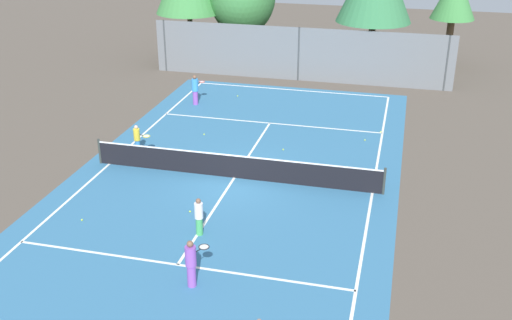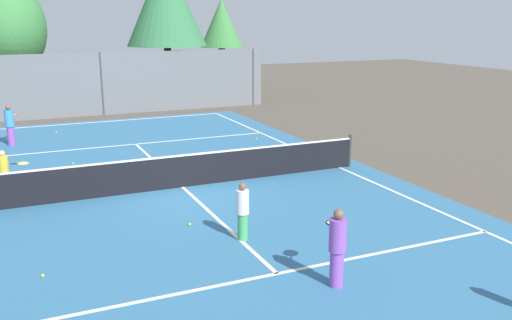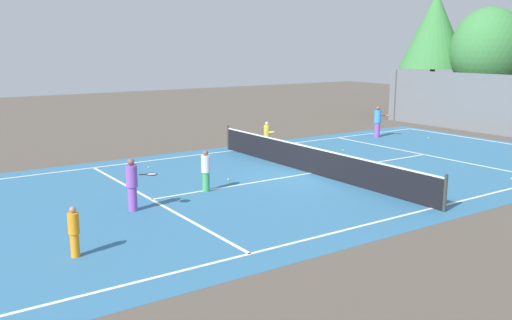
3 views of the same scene
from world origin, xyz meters
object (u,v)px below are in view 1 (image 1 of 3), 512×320
Objects in this scene: player_0 at (137,139)px; player_1 at (199,216)px; player_3 at (195,89)px; tennis_ball_7 at (238,96)px; tennis_ball_6 at (204,134)px; tennis_ball_2 at (193,153)px; tennis_ball_0 at (381,132)px; tennis_ball_5 at (283,150)px; player_4 at (191,263)px; tennis_ball_4 at (190,211)px; tennis_ball_3 at (82,220)px; tennis_ball_1 at (365,140)px.

player_1 is (4.86, -5.89, 0.02)m from player_0.
player_3 is 2.70m from tennis_ball_7.
tennis_ball_2 is at bearing -84.02° from tennis_ball_6.
tennis_ball_0 is 9.07m from tennis_ball_2.
tennis_ball_2 is 3.99m from tennis_ball_5.
tennis_ball_5 is at bearing 87.11° from player_4.
tennis_ball_0 is (4.61, 13.77, -0.76)m from player_4.
player_1 reaches higher than tennis_ball_2.
tennis_ball_2 is at bearing 108.24° from tennis_ball_4.
tennis_ball_4 is 1.00× the size of tennis_ball_5.
tennis_ball_0 is at bearing 71.47° from player_4.
tennis_ball_0 is at bearing -23.94° from tennis_ball_7.
tennis_ball_2 is 6.82m from tennis_ball_3.
tennis_ball_2 is 5.35m from tennis_ball_4.
tennis_ball_5 is at bearing 54.71° from tennis_ball_3.
tennis_ball_0 and tennis_ball_5 have the same top height.
tennis_ball_7 is at bearing 84.01° from tennis_ball_3.
tennis_ball_6 is at bearing -171.31° from tennis_ball_1.
tennis_ball_1 is 10.05m from tennis_ball_4.
tennis_ball_1 is 1.00× the size of tennis_ball_7.
tennis_ball_3 and tennis_ball_5 have the same top height.
tennis_ball_4 is at bearing 121.51° from player_1.
player_3 is at bearing 114.15° from tennis_ball_6.
tennis_ball_2 is 1.00× the size of tennis_ball_7.
tennis_ball_5 is (5.58, 7.88, 0.00)m from tennis_ball_3.
tennis_ball_2 is (-3.24, 9.23, -0.76)m from player_4.
player_1 reaches higher than tennis_ball_4.
tennis_ball_1 is (3.97, 12.55, -0.76)m from player_4.
player_0 is at bearing -166.79° from tennis_ball_2.
tennis_ball_0 and tennis_ball_2 have the same top height.
tennis_ball_4 is at bearing 23.40° from tennis_ball_3.
tennis_ball_3 is (-9.66, -11.12, 0.00)m from tennis_ball_0.
player_4 is at bearing -108.53° from tennis_ball_0.
tennis_ball_0 is at bearing 62.23° from tennis_ball_1.
tennis_ball_3 is at bearing 152.28° from player_4.
tennis_ball_7 is (-2.77, 14.58, -0.66)m from player_1.
tennis_ball_2 is at bearing -88.19° from tennis_ball_7.
tennis_ball_0 and tennis_ball_4 have the same top height.
tennis_ball_3 is at bearing -88.76° from player_3.
tennis_ball_5 and tennis_ball_7 have the same top height.
tennis_ball_2 is at bearing -160.99° from tennis_ball_5.
tennis_ball_5 is (0.53, 10.54, -0.76)m from player_4.
player_1 is at bearing -58.49° from tennis_ball_4.
player_3 is 16.43m from player_4.
player_4 reaches higher than player_1.
player_4 is (0.74, -2.80, 0.10)m from player_1.
player_4 is at bearing -92.89° from tennis_ball_5.
tennis_ball_3 is (-1.80, -6.58, 0.00)m from tennis_ball_2.
player_3 is 4.60m from tennis_ball_6.
player_1 is 20.61× the size of tennis_ball_3.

